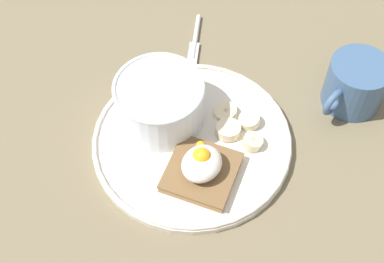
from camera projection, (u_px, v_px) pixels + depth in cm
name	position (u px, v px, depth cm)	size (l,w,h in cm)	color
ground_plane	(192.00, 147.00, 77.26)	(120.00, 120.00, 2.00)	#72664B
plate	(192.00, 140.00, 75.79)	(28.31, 28.31, 1.60)	silver
oatmeal_bowl	(160.00, 102.00, 75.01)	(12.74, 12.74, 7.13)	white
toast_slice	(201.00, 172.00, 71.62)	(10.86, 10.86, 1.45)	brown
poached_egg	(202.00, 163.00, 69.79)	(7.03, 5.68, 3.76)	white
banana_slice_front	(228.00, 130.00, 75.69)	(5.10, 5.08, 1.65)	#FAE8C1
banana_slice_left	(226.00, 112.00, 77.76)	(4.42, 4.47, 1.37)	beige
banana_slice_back	(253.00, 142.00, 74.40)	(4.06, 4.08, 1.90)	beige
banana_slice_right	(249.00, 120.00, 76.60)	(4.30, 4.33, 1.76)	#F5F1C3
coffee_mug	(355.00, 84.00, 77.74)	(11.88, 8.78, 7.62)	#3F5F86
knife	(195.00, 44.00, 87.14)	(12.50, 7.09, 0.80)	silver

